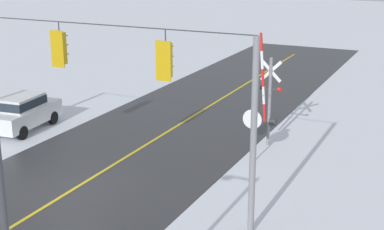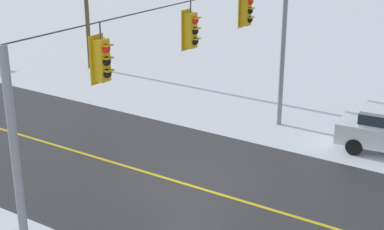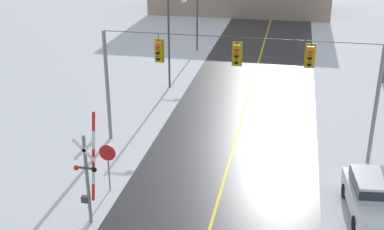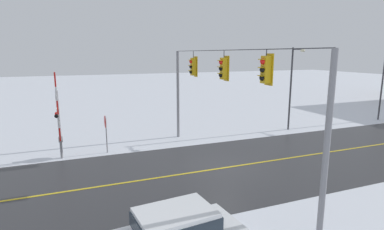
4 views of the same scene
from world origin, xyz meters
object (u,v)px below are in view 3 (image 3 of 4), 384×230
Objects in this scene: parked_car_white at (371,194)px; streetlamp_far at (200,7)px; streetlamp_near at (172,34)px; railroad_crossing at (88,174)px; stop_sign at (108,157)px.

streetlamp_far is at bearing 116.57° from parked_car_white.
parked_car_white is 0.66× the size of streetlamp_near.
parked_car_white is at bearing 15.09° from railroad_crossing.
streetlamp_far is (-0.51, 24.63, 2.20)m from stop_sign.
streetlamp_near is 10.26m from streetlamp_far.
parked_car_white is at bearing -49.00° from streetlamp_near.
stop_sign is 14.54m from streetlamp_near.
railroad_crossing is at bearing -164.91° from parked_car_white.
stop_sign is 24.73m from streetlamp_far.
parked_car_white is at bearing 2.31° from stop_sign.
stop_sign is 0.47× the size of railroad_crossing.
parked_car_white is 0.66× the size of streetlamp_far.
parked_car_white is at bearing -63.43° from streetlamp_far.
stop_sign is 11.60m from parked_car_white.
stop_sign is 2.68m from railroad_crossing.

